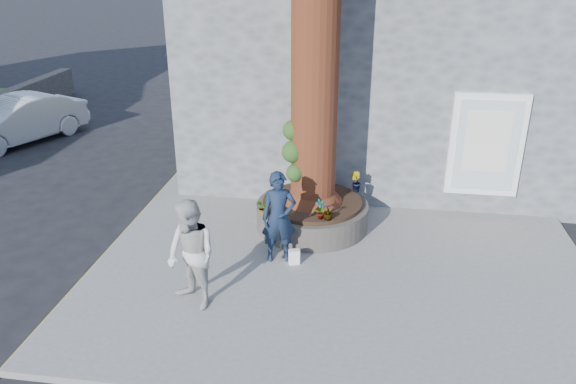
# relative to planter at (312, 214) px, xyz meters

# --- Properties ---
(ground) EXTENTS (120.00, 120.00, 0.00)m
(ground) POSITION_rel_planter_xyz_m (-0.80, -2.00, -0.41)
(ground) COLOR black
(ground) RESTS_ON ground
(pavement) EXTENTS (9.00, 8.00, 0.12)m
(pavement) POSITION_rel_planter_xyz_m (0.70, -1.00, -0.35)
(pavement) COLOR slate
(pavement) RESTS_ON ground
(yellow_line) EXTENTS (0.10, 30.00, 0.01)m
(yellow_line) POSITION_rel_planter_xyz_m (-3.85, -1.00, -0.41)
(yellow_line) COLOR yellow
(yellow_line) RESTS_ON ground
(stone_shop) EXTENTS (10.30, 8.30, 6.30)m
(stone_shop) POSITION_rel_planter_xyz_m (1.70, 5.20, 2.75)
(stone_shop) COLOR #525557
(stone_shop) RESTS_ON ground
(planter) EXTENTS (2.30, 2.30, 0.60)m
(planter) POSITION_rel_planter_xyz_m (0.00, 0.00, 0.00)
(planter) COLOR black
(planter) RESTS_ON pavement
(man) EXTENTS (0.71, 0.55, 1.73)m
(man) POSITION_rel_planter_xyz_m (-0.47, -1.43, 0.57)
(man) COLOR #121E32
(man) RESTS_ON pavement
(woman) EXTENTS (1.12, 1.07, 1.82)m
(woman) POSITION_rel_planter_xyz_m (-1.59, -3.07, 0.62)
(woman) COLOR #B5B4AD
(woman) RESTS_ON pavement
(shopping_bag) EXTENTS (0.23, 0.17, 0.28)m
(shopping_bag) POSITION_rel_planter_xyz_m (-0.17, -1.56, -0.15)
(shopping_bag) COLOR white
(shopping_bag) RESTS_ON pavement
(car_silver) EXTENTS (3.02, 4.46, 1.39)m
(car_silver) POSITION_rel_planter_xyz_m (-9.47, 4.60, 0.28)
(car_silver) COLOR #B3B8BB
(car_silver) RESTS_ON ground
(plant_a) EXTENTS (0.25, 0.26, 0.41)m
(plant_a) POSITION_rel_planter_xyz_m (0.24, -0.85, 0.51)
(plant_a) COLOR gray
(plant_a) RESTS_ON planter
(plant_b) EXTENTS (0.33, 0.33, 0.43)m
(plant_b) POSITION_rel_planter_xyz_m (0.85, 0.60, 0.52)
(plant_b) COLOR gray
(plant_b) RESTS_ON planter
(plant_c) EXTENTS (0.21, 0.21, 0.33)m
(plant_c) POSITION_rel_planter_xyz_m (0.38, -0.85, 0.47)
(plant_c) COLOR gray
(plant_c) RESTS_ON planter
(plant_d) EXTENTS (0.39, 0.39, 0.32)m
(plant_d) POSITION_rel_planter_xyz_m (-0.85, -0.85, 0.47)
(plant_d) COLOR gray
(plant_d) RESTS_ON planter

